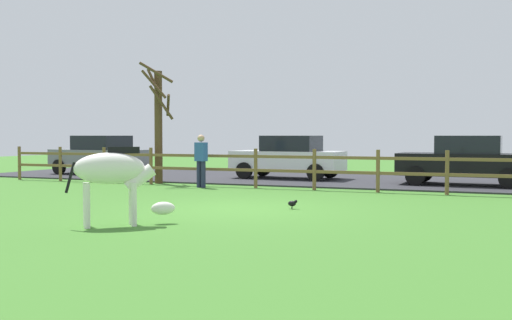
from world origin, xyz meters
name	(u,v)px	position (x,y,z in m)	size (l,w,h in m)	color
ground_plane	(239,209)	(0.00, 0.00, 0.00)	(60.00, 60.00, 0.00)	#3D7528
parking_asphalt	(341,179)	(0.00, 9.30, 0.03)	(28.00, 7.40, 0.05)	#2D2D33
paddock_fence	(284,166)	(-0.69, 5.00, 0.69)	(20.73, 0.11, 1.21)	brown
bare_tree	(158,122)	(-5.30, 5.36, 2.08)	(1.11, 1.26, 4.02)	#513A23
zebra	(115,174)	(-1.07, -3.05, 0.93)	(1.58, 1.42, 1.41)	white
crow_on_grass	(292,203)	(1.10, 0.44, 0.13)	(0.21, 0.10, 0.20)	black
parked_car_black	(465,160)	(4.31, 7.93, 0.84)	(4.07, 2.02, 1.56)	black
parked_car_grey	(100,155)	(-9.58, 7.87, 0.84)	(4.17, 2.26, 1.56)	slate
parked_car_white	(289,157)	(-1.78, 8.56, 0.84)	(4.05, 1.99, 1.56)	white
visitor_near_fence	(201,158)	(-3.25, 4.49, 0.91)	(0.40, 0.29, 1.64)	#232847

